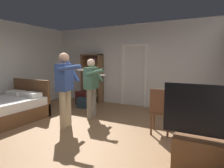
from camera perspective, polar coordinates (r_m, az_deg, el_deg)
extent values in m
plane|color=olive|center=(4.42, -11.93, -13.97)|extent=(6.65, 6.65, 0.00)
cube|color=beige|center=(6.77, 4.81, 5.52)|extent=(6.18, 0.12, 2.78)
cube|color=white|center=(6.79, 3.22, 2.45)|extent=(0.08, 0.08, 2.05)
cube|color=white|center=(6.48, 10.06, 2.12)|extent=(0.08, 0.08, 2.05)
cube|color=white|center=(6.62, 6.70, 11.52)|extent=(0.93, 0.08, 0.08)
cube|color=brown|center=(6.16, -22.90, -3.44)|extent=(1.46, 0.08, 1.02)
cube|color=white|center=(6.24, -26.67, -2.39)|extent=(0.50, 0.34, 0.12)
cube|color=white|center=(5.73, -22.94, -2.97)|extent=(0.50, 0.34, 0.12)
cube|color=brown|center=(7.45, -8.42, 1.80)|extent=(0.06, 0.32, 1.79)
cube|color=brown|center=(7.03, -3.46, 1.54)|extent=(0.06, 0.32, 1.79)
cube|color=brown|center=(7.20, -6.10, 8.62)|extent=(0.81, 0.32, 0.04)
cube|color=brown|center=(7.36, -5.36, 1.77)|extent=(0.81, 0.02, 1.79)
cube|color=brown|center=(7.33, -5.94, -3.56)|extent=(0.75, 0.32, 0.03)
cylinder|color=#A18C36|center=(7.21, -4.76, -3.05)|extent=(0.08, 0.08, 0.13)
cube|color=brown|center=(7.26, -5.99, -0.08)|extent=(0.75, 0.32, 0.03)
cylinder|color=slate|center=(7.18, -5.16, 0.31)|extent=(0.05, 0.05, 0.08)
cube|color=brown|center=(7.21, -6.04, 3.44)|extent=(0.75, 0.32, 0.03)
cylinder|color=#63A9CA|center=(7.18, -5.71, 4.11)|extent=(0.08, 0.08, 0.14)
cube|color=brown|center=(7.20, -6.08, 7.00)|extent=(0.75, 0.32, 0.03)
cylinder|color=#89499B|center=(7.12, -5.16, 7.48)|extent=(0.05, 0.05, 0.09)
cube|color=brown|center=(3.15, 26.62, -18.72)|extent=(0.92, 0.40, 0.49)
cube|color=black|center=(2.92, 27.33, -7.21)|extent=(1.23, 0.05, 0.72)
cube|color=#544DC6|center=(2.95, 27.34, -7.07)|extent=(1.17, 0.01, 0.66)
cylinder|color=#4C331E|center=(4.23, 23.20, -10.57)|extent=(0.08, 0.08, 0.67)
cylinder|color=#4C331E|center=(4.34, 22.99, -14.61)|extent=(0.39, 0.39, 0.03)
cylinder|color=#4C331E|center=(4.14, 23.44, -5.94)|extent=(0.66, 0.66, 0.03)
cube|color=black|center=(4.14, 23.04, -5.55)|extent=(0.37, 0.31, 0.02)
cube|color=black|center=(4.01, 22.42, -4.28)|extent=(0.37, 0.29, 0.07)
cube|color=navy|center=(4.01, 22.45, -4.27)|extent=(0.33, 0.25, 0.06)
cylinder|color=#2F350E|center=(4.03, 25.42, -4.64)|extent=(0.06, 0.06, 0.21)
cylinder|color=#2F350E|center=(4.01, 25.52, -2.80)|extent=(0.03, 0.03, 0.05)
cylinder|color=brown|center=(4.50, 16.78, -10.71)|extent=(0.04, 0.04, 0.45)
cylinder|color=brown|center=(4.54, 12.44, -10.40)|extent=(0.04, 0.04, 0.45)
cylinder|color=brown|center=(4.18, 16.30, -12.09)|extent=(0.04, 0.04, 0.45)
cylinder|color=brown|center=(4.22, 11.61, -11.74)|extent=(0.04, 0.04, 0.45)
cube|color=brown|center=(4.28, 14.38, -8.11)|extent=(0.46, 0.46, 0.04)
cube|color=brown|center=(4.06, 14.16, -5.03)|extent=(0.42, 0.08, 0.50)
cylinder|color=tan|center=(4.77, -12.97, -6.89)|extent=(0.15, 0.15, 0.88)
cylinder|color=tan|center=(4.58, -14.46, -7.53)|extent=(0.15, 0.15, 0.88)
cube|color=#334C8C|center=(4.55, -13.98, 1.99)|extent=(0.33, 0.45, 0.62)
sphere|color=tan|center=(4.53, -14.14, 7.55)|extent=(0.24, 0.24, 0.24)
cylinder|color=#334C8C|center=(4.69, -11.59, 3.61)|extent=(0.35, 0.15, 0.50)
cylinder|color=#334C8C|center=(4.20, -12.59, 4.71)|extent=(0.55, 0.19, 0.16)
cube|color=white|center=(4.05, -9.46, 4.21)|extent=(0.12, 0.06, 0.04)
cylinder|color=gray|center=(5.41, -5.52, -5.44)|extent=(0.15, 0.15, 0.81)
cylinder|color=gray|center=(5.20, -6.74, -5.98)|extent=(0.15, 0.15, 0.81)
cube|color=#3F664C|center=(5.19, -6.22, 1.75)|extent=(0.31, 0.47, 0.57)
sphere|color=#D8AD8C|center=(5.17, -6.28, 6.25)|extent=(0.22, 0.22, 0.22)
cylinder|color=#3F664C|center=(5.36, -4.18, 3.03)|extent=(0.33, 0.13, 0.47)
cylinder|color=#3F664C|center=(4.86, -5.13, 3.49)|extent=(0.48, 0.15, 0.20)
cube|color=white|center=(4.74, -2.73, 2.69)|extent=(0.12, 0.05, 0.04)
cube|color=#1E2D38|center=(6.50, -8.18, -5.49)|extent=(0.53, 0.41, 0.33)
cube|color=#4C1919|center=(6.87, -8.19, -4.22)|extent=(0.65, 0.52, 0.47)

